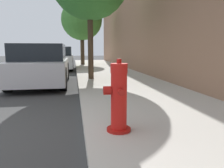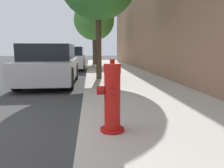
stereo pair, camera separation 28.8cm
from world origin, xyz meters
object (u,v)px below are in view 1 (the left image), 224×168
object	(u,v)px
parked_car_near	(41,65)
parked_car_mid	(58,58)
street_tree_far	(82,20)
fire_hydrant	(119,98)

from	to	relation	value
parked_car_near	parked_car_mid	size ratio (longest dim) A/B	0.87
parked_car_mid	street_tree_far	size ratio (longest dim) A/B	0.98
parked_car_near	street_tree_far	world-z (taller)	street_tree_far
parked_car_near	street_tree_far	xyz separation A→B (m)	(1.71, 8.35, 2.60)
fire_hydrant	parked_car_mid	xyz separation A→B (m)	(-1.51, 10.87, 0.10)
fire_hydrant	parked_car_near	distance (m)	5.18
fire_hydrant	street_tree_far	size ratio (longest dim) A/B	0.21
fire_hydrant	parked_car_mid	size ratio (longest dim) A/B	0.21
street_tree_far	parked_car_near	bearing A→B (deg)	-101.56
parked_car_mid	street_tree_far	xyz separation A→B (m)	(1.57, 2.39, 2.60)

